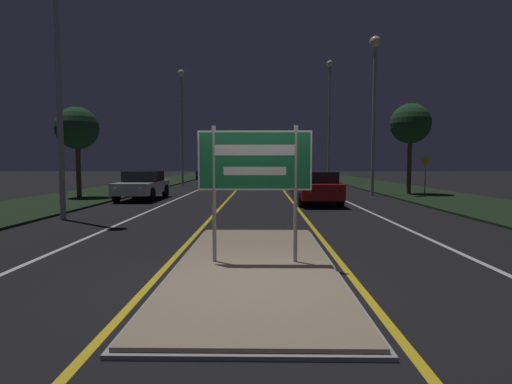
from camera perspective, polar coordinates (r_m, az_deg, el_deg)
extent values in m
plane|color=black|center=(6.22, -0.34, -13.17)|extent=(160.00, 160.00, 0.00)
cube|color=#999993|center=(7.23, -0.17, -10.46)|extent=(2.79, 6.80, 0.05)
cube|color=gray|center=(7.23, -0.17, -10.27)|extent=(2.67, 6.68, 0.10)
cube|color=black|center=(27.72, -19.50, 0.21)|extent=(5.00, 100.00, 0.08)
cube|color=black|center=(27.63, 20.65, 0.17)|extent=(5.00, 100.00, 0.08)
cube|color=gold|center=(31.03, -2.35, 0.79)|extent=(0.12, 70.00, 0.01)
cube|color=gold|center=(31.02, 3.51, 0.78)|extent=(0.12, 70.00, 0.01)
cube|color=silver|center=(31.29, -7.13, 0.79)|extent=(0.12, 70.00, 0.01)
cube|color=silver|center=(31.25, 8.31, 0.77)|extent=(0.12, 70.00, 0.01)
cube|color=silver|center=(31.84, -12.49, 0.78)|extent=(0.10, 70.00, 0.01)
cube|color=silver|center=(31.78, 13.68, 0.75)|extent=(0.10, 70.00, 0.01)
cylinder|color=#9E9E99|center=(7.07, -6.00, -0.27)|extent=(0.07, 0.07, 2.41)
cylinder|color=#9E9E99|center=(7.04, 5.67, -0.29)|extent=(0.07, 0.07, 2.41)
cube|color=#19703D|center=(7.00, -0.17, 4.52)|extent=(1.99, 0.04, 1.04)
cube|color=white|center=(6.97, -0.18, 4.52)|extent=(1.99, 0.00, 1.04)
cube|color=#19703D|center=(6.97, -0.18, 4.52)|extent=(1.93, 0.01, 0.98)
cube|color=white|center=(6.97, -0.18, 6.02)|extent=(1.39, 0.01, 0.19)
cube|color=white|center=(6.97, -0.18, 3.02)|extent=(1.10, 0.01, 0.15)
cylinder|color=#9E9E99|center=(14.64, -26.43, 15.35)|extent=(0.18, 0.18, 9.59)
cylinder|color=#9E9E99|center=(33.24, -10.53, 8.57)|extent=(0.18, 0.18, 8.85)
sphere|color=beige|center=(33.91, -10.64, 16.34)|extent=(0.57, 0.57, 0.57)
cylinder|color=#9E9E99|center=(23.52, 16.45, 9.64)|extent=(0.18, 0.18, 8.30)
sphere|color=beige|center=(24.32, 16.68, 19.86)|extent=(0.63, 0.63, 0.63)
cylinder|color=#9E9E99|center=(37.83, 10.40, 9.44)|extent=(0.18, 0.18, 10.69)
sphere|color=beige|center=(38.73, 10.51, 17.60)|extent=(0.59, 0.59, 0.59)
cube|color=maroon|center=(18.26, 8.58, 0.40)|extent=(1.73, 4.63, 0.65)
cube|color=black|center=(17.96, 8.72, 2.14)|extent=(1.52, 2.41, 0.48)
sphere|color=red|center=(15.92, 7.78, 0.15)|extent=(0.14, 0.14, 0.14)
sphere|color=red|center=(16.08, 11.57, 0.14)|extent=(0.14, 0.14, 0.14)
cylinder|color=black|center=(19.62, 5.62, -0.27)|extent=(0.22, 0.66, 0.66)
cylinder|color=black|center=(19.83, 10.36, -0.27)|extent=(0.22, 0.66, 0.66)
cylinder|color=black|center=(16.77, 6.44, -1.03)|extent=(0.22, 0.66, 0.66)
cylinder|color=black|center=(17.01, 11.97, -1.02)|extent=(0.22, 0.66, 0.66)
cube|color=navy|center=(28.55, 6.08, 1.78)|extent=(1.77, 4.48, 0.64)
cube|color=black|center=(28.26, 6.14, 2.87)|extent=(1.55, 2.33, 0.46)
sphere|color=red|center=(26.28, 5.34, 1.75)|extent=(0.14, 0.14, 0.14)
sphere|color=red|center=(26.39, 7.71, 1.74)|extent=(0.14, 0.14, 0.14)
cylinder|color=black|center=(29.88, 4.22, 1.28)|extent=(0.22, 0.67, 0.67)
cylinder|color=black|center=(30.03, 7.44, 1.27)|extent=(0.22, 0.67, 0.67)
cylinder|color=black|center=(27.11, 4.57, 0.98)|extent=(0.22, 0.67, 0.67)
cylinder|color=black|center=(27.27, 8.11, 0.97)|extent=(0.22, 0.67, 0.67)
cube|color=silver|center=(40.70, 4.39, 2.47)|extent=(1.73, 4.50, 0.59)
cube|color=black|center=(40.42, 4.42, 3.20)|extent=(1.52, 2.34, 0.46)
sphere|color=red|center=(38.45, 3.80, 2.48)|extent=(0.14, 0.14, 0.14)
sphere|color=red|center=(38.52, 5.39, 2.47)|extent=(0.14, 0.14, 0.14)
cylinder|color=black|center=(42.06, 3.14, 2.13)|extent=(0.22, 0.66, 0.66)
cylinder|color=black|center=(42.16, 5.39, 2.12)|extent=(0.22, 0.66, 0.66)
cylinder|color=black|center=(39.28, 3.31, 1.98)|extent=(0.22, 0.66, 0.66)
cylinder|color=black|center=(39.38, 5.71, 1.97)|extent=(0.22, 0.66, 0.66)
cube|color=silver|center=(54.03, 3.41, 2.96)|extent=(1.85, 4.07, 0.69)
cube|color=black|center=(53.77, 3.43, 3.55)|extent=(1.63, 2.11, 0.43)
sphere|color=red|center=(51.99, 2.88, 3.01)|extent=(0.14, 0.14, 0.14)
sphere|color=red|center=(52.04, 4.15, 3.00)|extent=(0.14, 0.14, 0.14)
cylinder|color=black|center=(55.26, 2.43, 2.63)|extent=(0.22, 0.66, 0.66)
cylinder|color=black|center=(55.34, 4.27, 2.62)|extent=(0.22, 0.66, 0.66)
cylinder|color=black|center=(52.74, 2.51, 2.55)|extent=(0.22, 0.66, 0.66)
cylinder|color=black|center=(52.82, 4.43, 2.55)|extent=(0.22, 0.66, 0.66)
cube|color=silver|center=(20.86, -15.93, 0.67)|extent=(1.75, 4.35, 0.56)
cube|color=black|center=(21.08, -15.75, 2.18)|extent=(1.54, 2.26, 0.52)
sphere|color=white|center=(18.99, -19.37, 0.47)|extent=(0.14, 0.14, 0.14)
sphere|color=white|center=(18.64, -16.24, 0.48)|extent=(0.14, 0.14, 0.14)
cylinder|color=black|center=(19.87, -19.33, -0.39)|extent=(0.22, 0.69, 0.69)
cylinder|color=black|center=(19.36, -14.69, -0.40)|extent=(0.22, 0.69, 0.69)
cylinder|color=black|center=(22.41, -16.97, 0.16)|extent=(0.22, 0.69, 0.69)
cylinder|color=black|center=(21.96, -12.82, 0.16)|extent=(0.22, 0.69, 0.69)
cube|color=maroon|center=(35.06, -3.58, 2.30)|extent=(1.85, 4.17, 0.67)
cube|color=black|center=(35.29, -3.55, 3.25)|extent=(1.63, 2.17, 0.49)
sphere|color=white|center=(33.05, -4.85, 2.33)|extent=(0.14, 0.14, 0.14)
sphere|color=white|center=(32.95, -2.85, 2.33)|extent=(0.14, 0.14, 0.14)
cylinder|color=black|center=(33.86, -5.24, 1.66)|extent=(0.22, 0.72, 0.72)
cylinder|color=black|center=(33.72, -2.24, 1.67)|extent=(0.22, 0.72, 0.72)
cylinder|color=black|center=(36.44, -4.81, 1.85)|extent=(0.22, 0.72, 0.72)
cylinder|color=black|center=(36.31, -2.02, 1.85)|extent=(0.22, 0.72, 0.72)
cube|color=navy|center=(45.13, -7.03, 2.64)|extent=(1.79, 4.60, 0.57)
cube|color=black|center=(45.39, -6.99, 3.32)|extent=(1.57, 2.39, 0.49)
sphere|color=white|center=(42.95, -8.18, 2.64)|extent=(0.14, 0.14, 0.14)
sphere|color=white|center=(42.79, -6.71, 2.65)|extent=(0.14, 0.14, 0.14)
cylinder|color=black|center=(43.85, -8.39, 2.20)|extent=(0.22, 0.70, 0.70)
cylinder|color=black|center=(43.61, -6.17, 2.21)|extent=(0.22, 0.70, 0.70)
cylinder|color=black|center=(46.67, -7.83, 2.33)|extent=(0.22, 0.70, 0.70)
cylinder|color=black|center=(46.44, -5.74, 2.34)|extent=(0.22, 0.70, 0.70)
cylinder|color=#9E9E99|center=(24.53, 23.02, 2.00)|extent=(0.06, 0.06, 1.94)
cube|color=yellow|center=(24.52, 23.08, 4.13)|extent=(0.60, 0.02, 0.60)
cylinder|color=#4C3823|center=(22.52, -24.03, 3.22)|extent=(0.24, 0.24, 3.06)
sphere|color=#1E4223|center=(22.59, -24.19, 8.34)|extent=(2.15, 2.15, 2.15)
cylinder|color=#4C3823|center=(24.49, 21.06, 3.85)|extent=(0.24, 0.24, 3.48)
sphere|color=#1E4223|center=(24.59, 21.20, 9.11)|extent=(2.27, 2.27, 2.27)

